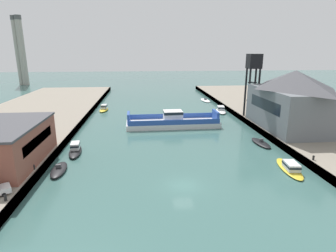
{
  "coord_description": "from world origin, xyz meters",
  "views": [
    {
      "loc": [
        -4.78,
        -31.19,
        16.32
      ],
      "look_at": [
        0.0,
        21.1,
        2.0
      ],
      "focal_mm": 29.63,
      "sensor_mm": 36.0,
      "label": 1
    }
  ],
  "objects": [
    {
      "name": "ground_plane",
      "position": [
        0.0,
        0.0,
        0.0
      ],
      "size": [
        400.0,
        400.0,
        0.0
      ],
      "primitive_type": "plane",
      "color": "#3D6660"
    },
    {
      "name": "quay_right",
      "position": [
        32.43,
        20.0,
        0.6
      ],
      "size": [
        28.0,
        140.0,
        1.21
      ],
      "color": "gray",
      "rests_on": "ground"
    },
    {
      "name": "chain_ferry",
      "position": [
        1.72,
        28.13,
        1.08
      ],
      "size": [
        20.6,
        6.68,
        3.53
      ],
      "color": "silver",
      "rests_on": "ground"
    },
    {
      "name": "moored_boat_near_left",
      "position": [
        16.49,
        41.74,
        0.58
      ],
      "size": [
        3.38,
        7.72,
        1.57
      ],
      "color": "white",
      "rests_on": "ground"
    },
    {
      "name": "moored_boat_near_right",
      "position": [
        -15.75,
        46.39,
        0.63
      ],
      "size": [
        2.62,
        6.08,
        1.7
      ],
      "color": "yellow",
      "rests_on": "ground"
    },
    {
      "name": "moored_boat_mid_left",
      "position": [
        16.19,
        14.43,
        0.28
      ],
      "size": [
        2.43,
        6.13,
        1.03
      ],
      "color": "black",
      "rests_on": "ground"
    },
    {
      "name": "moored_boat_mid_right",
      "position": [
        -16.7,
        5.68,
        0.29
      ],
      "size": [
        2.29,
        5.76,
        1.07
      ],
      "color": "black",
      "rests_on": "ground"
    },
    {
      "name": "moored_boat_far_left",
      "position": [
        -16.11,
        13.07,
        0.61
      ],
      "size": [
        2.63,
        6.7,
        1.65
      ],
      "color": "black",
      "rests_on": "ground"
    },
    {
      "name": "moored_boat_far_right",
      "position": [
        15.61,
        3.1,
        0.5
      ],
      "size": [
        3.15,
        7.93,
        1.33
      ],
      "color": "yellow",
      "rests_on": "ground"
    },
    {
      "name": "moored_boat_upstream_a",
      "position": [
        16.1,
        59.26,
        0.21
      ],
      "size": [
        2.98,
        7.7,
        0.9
      ],
      "color": "white",
      "rests_on": "ground"
    },
    {
      "name": "warehouse_shed",
      "position": [
        24.74,
        20.49,
        6.94
      ],
      "size": [
        11.49,
        18.73,
        11.45
      ],
      "color": "slate",
      "rests_on": "quay_right"
    },
    {
      "name": "crane_tower",
      "position": [
        20.4,
        30.8,
        12.19
      ],
      "size": [
        2.86,
        2.86,
        14.42
      ],
      "color": "black",
      "rests_on": "quay_right"
    },
    {
      "name": "bollard_left_fore",
      "position": [
        -19.28,
        -4.0,
        1.6
      ],
      "size": [
        0.32,
        0.32,
        0.71
      ],
      "color": "black",
      "rests_on": "quay_left"
    },
    {
      "name": "bollard_left_mid",
      "position": [
        -19.28,
        3.93,
        1.6
      ],
      "size": [
        0.32,
        0.32,
        0.71
      ],
      "color": "black",
      "rests_on": "quay_left"
    },
    {
      "name": "bollard_right_mid",
      "position": [
        19.28,
        3.69,
        1.6
      ],
      "size": [
        0.32,
        0.32,
        0.71
      ],
      "color": "black",
      "rests_on": "quay_right"
    },
    {
      "name": "smokestack_distant_a",
      "position": [
        -63.93,
        112.23,
        17.09
      ],
      "size": [
        2.83,
        2.83,
        32.15
      ],
      "color": "#9E998E",
      "rests_on": "ground"
    },
    {
      "name": "smokestack_distant_b",
      "position": [
        -61.5,
        110.79,
        17.11
      ],
      "size": [
        3.12,
        3.12,
        32.17
      ],
      "color": "#9E998E",
      "rests_on": "ground"
    }
  ]
}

